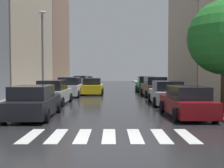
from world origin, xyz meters
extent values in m
cube|color=#242427|center=(0.00, 24.00, -0.02)|extent=(28.00, 72.00, 0.04)
cube|color=gray|center=(-6.50, 24.00, 0.07)|extent=(3.00, 72.00, 0.15)
cube|color=gray|center=(6.50, 24.00, 0.07)|extent=(3.00, 72.00, 0.15)
cube|color=silver|center=(-2.70, 1.63, 0.01)|extent=(0.45, 2.20, 0.01)
cube|color=silver|center=(-1.80, 1.63, 0.01)|extent=(0.45, 2.20, 0.01)
cube|color=silver|center=(-0.90, 1.63, 0.01)|extent=(0.45, 2.20, 0.01)
cube|color=silver|center=(0.00, 1.63, 0.01)|extent=(0.45, 2.20, 0.01)
cube|color=silver|center=(0.90, 1.63, 0.01)|extent=(0.45, 2.20, 0.01)
cube|color=silver|center=(1.80, 1.63, 0.01)|extent=(0.45, 2.20, 0.01)
cube|color=silver|center=(2.70, 1.63, 0.01)|extent=(0.45, 2.20, 0.01)
cube|color=#B2A38C|center=(-11.00, 22.05, 5.94)|extent=(6.00, 15.44, 11.89)
cube|color=#8C6B56|center=(-11.00, 37.36, 7.73)|extent=(6.00, 14.75, 15.47)
cube|color=#9E9384|center=(11.00, 24.37, 6.21)|extent=(6.00, 13.23, 12.41)
cube|color=black|center=(-3.71, 5.56, 0.56)|extent=(1.97, 4.57, 0.76)
cube|color=black|center=(-3.71, 5.34, 1.25)|extent=(1.70, 2.53, 0.62)
cylinder|color=black|center=(-4.68, 7.04, 0.32)|extent=(0.23, 0.64, 0.64)
cylinder|color=black|center=(-2.81, 7.08, 0.32)|extent=(0.23, 0.64, 0.64)
cylinder|color=black|center=(-4.62, 4.05, 0.32)|extent=(0.23, 0.64, 0.64)
cylinder|color=black|center=(-2.75, 4.09, 0.32)|extent=(0.23, 0.64, 0.64)
cube|color=#B2B7BF|center=(-3.90, 11.06, 0.58)|extent=(1.87, 4.64, 0.82)
cube|color=black|center=(-3.91, 10.83, 1.33)|extent=(1.61, 2.57, 0.67)
cylinder|color=black|center=(-4.74, 12.60, 0.32)|extent=(0.24, 0.65, 0.64)
cylinder|color=black|center=(-2.98, 12.55, 0.32)|extent=(0.24, 0.65, 0.64)
cylinder|color=black|center=(-4.82, 9.57, 0.32)|extent=(0.24, 0.65, 0.64)
cylinder|color=black|center=(-3.07, 9.52, 0.32)|extent=(0.24, 0.65, 0.64)
cube|color=silver|center=(-3.73, 17.23, 0.61)|extent=(1.93, 4.46, 0.87)
cube|color=black|center=(-3.73, 17.01, 1.40)|extent=(1.68, 2.46, 0.71)
cylinder|color=black|center=(-4.64, 18.71, 0.32)|extent=(0.23, 0.64, 0.64)
cylinder|color=black|center=(-2.77, 18.68, 0.32)|extent=(0.23, 0.64, 0.64)
cylinder|color=black|center=(-4.68, 15.79, 0.32)|extent=(0.23, 0.64, 0.64)
cylinder|color=black|center=(-2.81, 15.76, 0.32)|extent=(0.23, 0.64, 0.64)
cube|color=maroon|center=(-3.92, 22.65, 0.55)|extent=(1.94, 4.16, 0.75)
cube|color=black|center=(-3.93, 22.44, 1.23)|extent=(1.66, 2.31, 0.61)
cylinder|color=black|center=(-4.77, 24.03, 0.32)|extent=(0.24, 0.65, 0.64)
cylinder|color=black|center=(-2.98, 23.97, 0.32)|extent=(0.24, 0.65, 0.64)
cylinder|color=black|center=(-4.87, 21.33, 0.32)|extent=(0.24, 0.65, 0.64)
cylinder|color=black|center=(-3.08, 21.26, 0.32)|extent=(0.24, 0.65, 0.64)
cube|color=#B2B7BF|center=(-3.98, 28.69, 0.60)|extent=(1.97, 4.72, 0.85)
cube|color=black|center=(-3.99, 28.45, 1.37)|extent=(1.67, 2.62, 0.70)
cylinder|color=black|center=(-4.81, 30.26, 0.32)|extent=(0.25, 0.65, 0.64)
cylinder|color=black|center=(-3.03, 30.18, 0.32)|extent=(0.25, 0.65, 0.64)
cylinder|color=black|center=(-4.94, 27.19, 0.32)|extent=(0.25, 0.65, 0.64)
cylinder|color=black|center=(-3.16, 27.12, 0.32)|extent=(0.25, 0.65, 0.64)
cube|color=#0C4C2D|center=(-3.76, 34.45, 0.56)|extent=(1.94, 4.73, 0.77)
cube|color=black|center=(-3.76, 34.21, 1.26)|extent=(1.71, 2.60, 0.63)
cylinder|color=black|center=(-4.73, 36.01, 0.32)|extent=(0.22, 0.64, 0.64)
cylinder|color=black|center=(-2.79, 36.01, 0.32)|extent=(0.22, 0.64, 0.64)
cylinder|color=black|center=(-4.73, 32.89, 0.32)|extent=(0.22, 0.64, 0.64)
cylinder|color=black|center=(-2.79, 32.89, 0.32)|extent=(0.22, 0.64, 0.64)
cube|color=maroon|center=(3.79, 5.80, 0.55)|extent=(1.87, 4.55, 0.74)
cube|color=black|center=(3.80, 5.57, 1.22)|extent=(1.61, 2.51, 0.61)
cylinder|color=black|center=(2.88, 7.26, 0.32)|extent=(0.24, 0.65, 0.64)
cylinder|color=black|center=(4.64, 7.30, 0.32)|extent=(0.24, 0.65, 0.64)
cylinder|color=black|center=(2.95, 4.29, 0.32)|extent=(0.24, 0.65, 0.64)
cylinder|color=black|center=(4.71, 4.33, 0.32)|extent=(0.24, 0.65, 0.64)
cube|color=#B2B7BF|center=(3.84, 11.02, 0.57)|extent=(2.04, 4.62, 0.79)
cube|color=black|center=(3.83, 10.79, 1.28)|extent=(1.76, 2.56, 0.64)
cylinder|color=black|center=(2.91, 12.55, 0.32)|extent=(0.24, 0.65, 0.64)
cylinder|color=black|center=(4.84, 12.50, 0.32)|extent=(0.24, 0.65, 0.64)
cylinder|color=black|center=(2.84, 9.53, 0.32)|extent=(0.24, 0.65, 0.64)
cylinder|color=black|center=(4.76, 9.48, 0.32)|extent=(0.24, 0.65, 0.64)
cube|color=brown|center=(3.98, 17.13, 0.62)|extent=(2.08, 4.23, 0.88)
cube|color=black|center=(3.99, 16.92, 1.42)|extent=(1.78, 2.35, 0.72)
cylinder|color=black|center=(2.96, 18.46, 0.32)|extent=(0.24, 0.65, 0.64)
cylinder|color=black|center=(4.88, 18.54, 0.32)|extent=(0.24, 0.65, 0.64)
cylinder|color=black|center=(3.07, 15.72, 0.32)|extent=(0.24, 0.65, 0.64)
cylinder|color=black|center=(4.99, 15.79, 0.32)|extent=(0.24, 0.65, 0.64)
cube|color=#0C4C2D|center=(3.82, 22.59, 0.61)|extent=(1.81, 4.05, 0.87)
cube|color=black|center=(3.82, 22.39, 1.40)|extent=(1.59, 2.23, 0.71)
cylinder|color=black|center=(2.92, 23.93, 0.32)|extent=(0.22, 0.64, 0.64)
cylinder|color=black|center=(4.72, 23.93, 0.32)|extent=(0.22, 0.64, 0.64)
cylinder|color=black|center=(2.92, 21.26, 0.32)|extent=(0.22, 0.64, 0.64)
cylinder|color=black|center=(4.72, 21.26, 0.32)|extent=(0.22, 0.64, 0.64)
cube|color=yellow|center=(-1.81, 19.46, 0.57)|extent=(1.86, 4.38, 0.80)
cube|color=black|center=(-1.81, 19.24, 1.30)|extent=(1.63, 2.41, 0.65)
cube|color=#F2EDCC|center=(-1.81, 19.24, 1.72)|extent=(0.20, 0.36, 0.18)
cylinder|color=black|center=(-2.74, 20.90, 0.32)|extent=(0.22, 0.64, 0.64)
cylinder|color=black|center=(-0.89, 20.90, 0.32)|extent=(0.22, 0.64, 0.64)
cylinder|color=black|center=(-2.74, 18.01, 0.32)|extent=(0.22, 0.64, 0.64)
cylinder|color=black|center=(-0.89, 18.01, 0.32)|extent=(0.22, 0.64, 0.64)
cylinder|color=#595B60|center=(-5.55, 14.64, 3.52)|extent=(0.16, 0.16, 6.74)
ellipsoid|color=beige|center=(-5.55, 14.64, 7.04)|extent=(0.60, 0.28, 0.24)
camera|label=1|loc=(0.10, -7.78, 2.21)|focal=44.06mm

